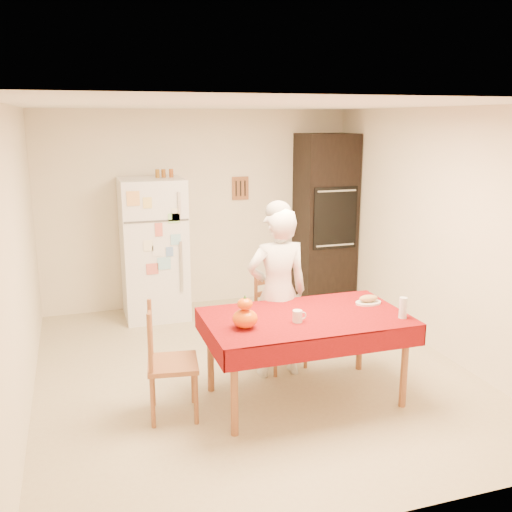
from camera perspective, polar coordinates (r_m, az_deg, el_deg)
name	(u,v)px	position (r m, az deg, el deg)	size (l,w,h in m)	color
floor	(252,370)	(5.65, -0.43, -11.36)	(4.50, 4.50, 0.00)	tan
room_shell	(251,205)	(5.19, -0.46, 5.13)	(4.02, 4.52, 2.51)	#EEE0C8
refrigerator	(154,249)	(7.00, -10.19, 0.71)	(0.75, 0.74, 1.70)	white
oven_cabinet	(325,218)	(7.63, 6.93, 3.80)	(0.70, 0.62, 2.20)	black
dining_table	(305,323)	(4.88, 4.97, -6.73)	(1.70, 1.00, 0.76)	brown
chair_far	(277,316)	(5.61, 2.13, -5.97)	(0.51, 0.50, 0.95)	brown
chair_left	(165,358)	(4.72, -9.14, -10.02)	(0.45, 0.47, 0.95)	brown
seated_woman	(278,293)	(5.30, 2.17, -3.73)	(0.59, 0.39, 1.61)	silver
coffee_mug	(297,316)	(4.69, 4.16, -6.03)	(0.08, 0.08, 0.10)	silver
pumpkin_lower	(245,319)	(4.55, -1.10, -6.28)	(0.20, 0.20, 0.15)	#E26405
pumpkin_upper	(245,304)	(4.51, -1.11, -4.81)	(0.12, 0.12, 0.09)	#E73805
wine_glass	(403,308)	(4.92, 14.49, -5.03)	(0.07, 0.07, 0.18)	silver
bread_plate	(368,303)	(5.24, 11.16, -4.60)	(0.24, 0.24, 0.02)	silver
bread_loaf	(368,298)	(5.23, 11.18, -4.18)	(0.18, 0.10, 0.06)	#9A7E4B
spice_jar_left	(157,174)	(6.92, -9.83, 8.13)	(0.05, 0.05, 0.10)	#8B5A19
spice_jar_mid	(163,173)	(6.93, -9.24, 8.16)	(0.05, 0.05, 0.10)	brown
spice_jar_right	(171,173)	(6.94, -8.48, 8.20)	(0.05, 0.05, 0.10)	#994A1B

